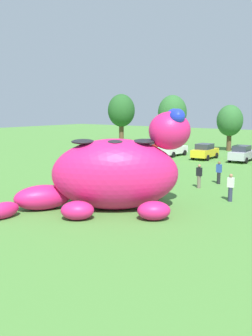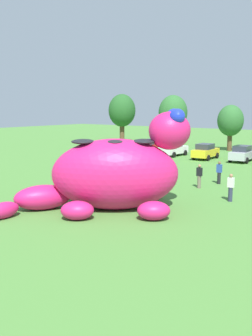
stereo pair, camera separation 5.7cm
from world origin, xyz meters
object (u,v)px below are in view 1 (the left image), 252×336
at_px(car_white, 173,149).
at_px(giant_inflatable_creature, 115,173).
at_px(car_yellow, 205,151).
at_px(car_silver, 242,154).
at_px(spectator_near_inflatable, 199,176).
at_px(car_red, 150,146).
at_px(spectator_mid_field, 219,173).
at_px(spectator_by_cars, 231,188).

bearing_deg(car_white, giant_inflatable_creature, -67.47).
bearing_deg(car_yellow, car_silver, 7.13).
bearing_deg(car_silver, spectator_near_inflatable, -80.86).
height_order(giant_inflatable_creature, car_red, giant_inflatable_creature).
bearing_deg(giant_inflatable_creature, car_yellow, 102.93).
relative_size(car_red, car_yellow, 1.00).
bearing_deg(spectator_mid_field, car_silver, 102.96).
bearing_deg(spectator_mid_field, spectator_near_inflatable, -102.77).
height_order(car_red, car_yellow, same).
xyz_separation_m(car_white, car_silver, (8.23, 0.29, 0.00)).
distance_m(car_red, spectator_mid_field, 20.21).
xyz_separation_m(car_white, spectator_by_cars, (13.90, -16.98, -0.01)).
bearing_deg(spectator_near_inflatable, car_silver, 99.14).
distance_m(car_yellow, car_silver, 4.03).
distance_m(car_red, spectator_near_inflatable, 21.44).
distance_m(spectator_mid_field, spectator_by_cars, 5.37).
bearing_deg(spectator_by_cars, car_white, 129.31).
bearing_deg(car_yellow, spectator_near_inflatable, -66.05).
height_order(car_silver, spectator_near_inflatable, car_silver).
height_order(car_red, car_silver, same).
xyz_separation_m(giant_inflatable_creature, car_red, (-13.29, 23.68, -1.20)).
bearing_deg(car_white, car_silver, 2.03).
bearing_deg(car_red, car_silver, -3.85).
xyz_separation_m(car_red, car_silver, (12.15, -0.82, 0.00)).
height_order(car_red, spectator_near_inflatable, car_red).
relative_size(car_yellow, car_silver, 1.00).
height_order(car_yellow, car_silver, same).
relative_size(car_white, spectator_near_inflatable, 2.43).
distance_m(giant_inflatable_creature, spectator_near_inflatable, 8.14).
distance_m(giant_inflatable_creature, car_white, 24.47).
distance_m(car_silver, spectator_mid_field, 12.99).
distance_m(car_white, car_silver, 8.24).
bearing_deg(spectator_near_inflatable, spectator_mid_field, 77.23).
distance_m(car_silver, spectator_near_inflatable, 15.11).
height_order(car_white, car_silver, same).
bearing_deg(spectator_by_cars, giant_inflatable_creature, -128.99).
height_order(giant_inflatable_creature, car_yellow, giant_inflatable_creature).
height_order(car_red, spectator_mid_field, car_red).
distance_m(car_red, car_white, 4.07).
bearing_deg(spectator_by_cars, car_silver, 108.16).
bearing_deg(spectator_near_inflatable, spectator_by_cars, -35.75).
distance_m(car_white, car_yellow, 4.24).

